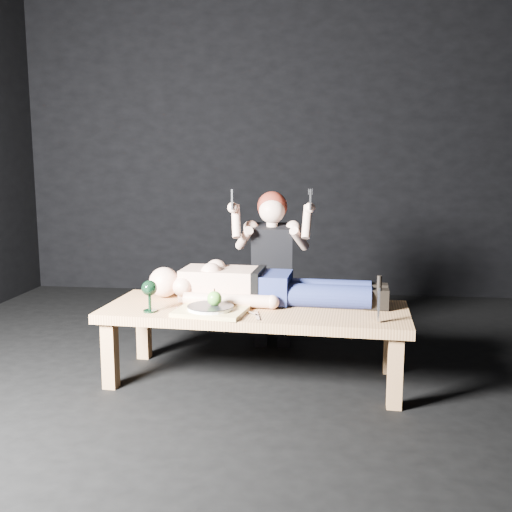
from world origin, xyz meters
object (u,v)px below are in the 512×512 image
(table, at_px, (255,344))
(kneeling_woman, at_px, (272,268))
(lying_man, at_px, (268,282))
(goblet, at_px, (150,296))
(carving_knife, at_px, (379,299))
(serving_tray, at_px, (210,311))

(table, xyz_separation_m, kneeling_woman, (0.05, 0.65, 0.34))
(lying_man, height_order, kneeling_woman, kneeling_woman)
(kneeling_woman, bearing_deg, table, -96.90)
(kneeling_woman, relative_size, goblet, 6.19)
(lying_man, bearing_deg, table, -108.35)
(kneeling_woman, relative_size, carving_knife, 4.46)
(goblet, bearing_deg, kneeling_woman, 52.41)
(lying_man, height_order, carving_knife, carving_knife)
(goblet, bearing_deg, serving_tray, 0.78)
(table, xyz_separation_m, lying_man, (0.06, 0.15, 0.35))
(lying_man, distance_m, serving_tray, 0.45)
(carving_knife, bearing_deg, lying_man, 151.37)
(lying_man, bearing_deg, kneeling_woman, 95.15)
(table, relative_size, kneeling_woman, 1.57)
(serving_tray, xyz_separation_m, goblet, (-0.35, -0.00, 0.08))
(table, relative_size, lying_man, 1.08)
(lying_man, relative_size, goblet, 8.97)
(table, distance_m, carving_knife, 0.82)
(lying_man, xyz_separation_m, kneeling_woman, (-0.01, 0.50, -0.00))
(kneeling_woman, bearing_deg, lying_man, -91.25)
(lying_man, relative_size, kneeling_woman, 1.45)
(goblet, relative_size, carving_knife, 0.72)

